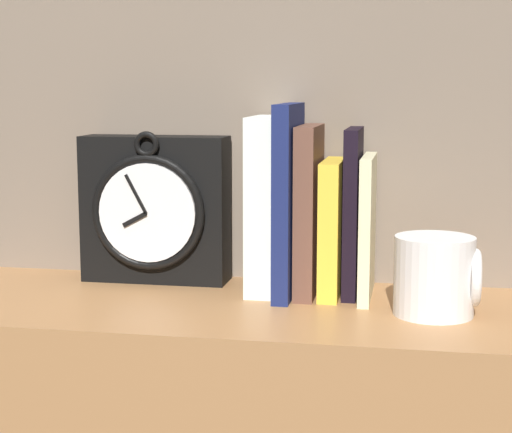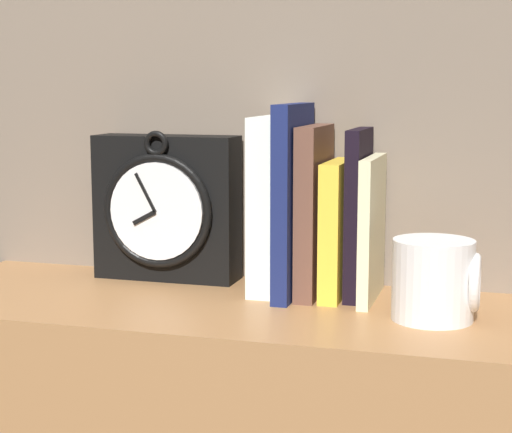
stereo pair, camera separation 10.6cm
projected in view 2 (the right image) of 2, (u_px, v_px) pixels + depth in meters
The scene contains 8 objects.
clock at pixel (166, 208), 1.21m from camera, with size 0.20×0.08×0.21m.
book_slot0_white at pixel (272, 205), 1.14m from camera, with size 0.04×0.12×0.23m.
book_slot1_navy at pixel (293, 200), 1.11m from camera, with size 0.02×0.15×0.25m.
book_slot2_brown at pixel (314, 211), 1.12m from camera, with size 0.03×0.13×0.22m.
book_slot3_yellow at pixel (337, 229), 1.11m from camera, with size 0.03×0.13×0.18m.
book_slot4_black at pixel (358, 213), 1.11m from camera, with size 0.02×0.11×0.22m.
book_slot5_cream at pixel (372, 229), 1.09m from camera, with size 0.01×0.14×0.18m.
mug at pixel (435, 280), 1.00m from camera, with size 0.10×0.10×0.10m.
Camera 2 is at (0.30, -1.00, 1.17)m, focal length 60.00 mm.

